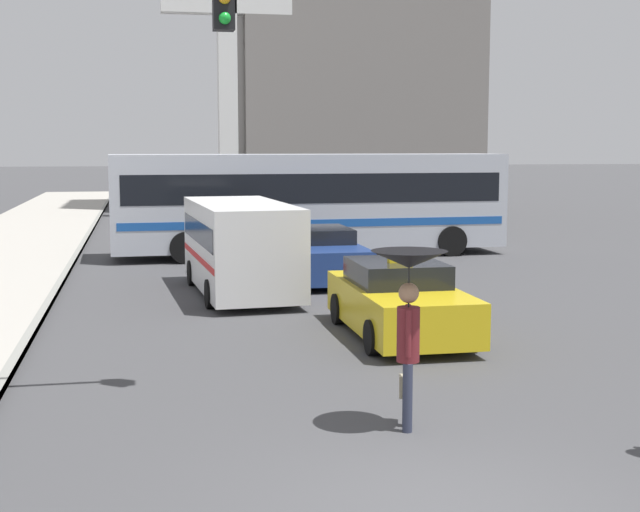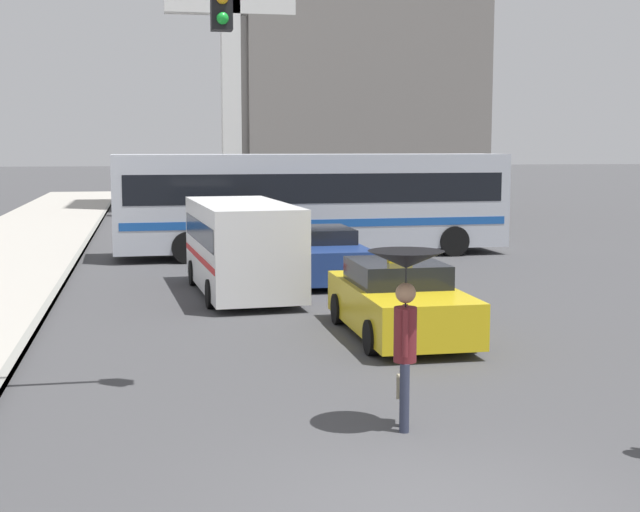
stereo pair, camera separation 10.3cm
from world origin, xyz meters
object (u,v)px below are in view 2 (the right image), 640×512
Objects in this scene: sedan_red at (321,255)px; traffic_light at (46,86)px; taxi at (399,301)px; pedestrian_with_umbrella at (406,291)px; ambulance_van at (241,243)px; city_bus at (312,199)px; monument_cross at (231,51)px.

sedan_red is 0.77× the size of traffic_light.
pedestrian_with_umbrella is (-1.44, -5.27, 1.09)m from taxi.
ambulance_van is 0.45× the size of city_bus.
taxi is at bearing 90.47° from sedan_red.
sedan_red is at bearing -89.12° from monument_cross.
sedan_red is 0.38× the size of city_bus.
sedan_red is at bearing 61.56° from traffic_light.
city_bus is 17.71m from pedestrian_with_umbrella.
sedan_red is 12.53m from pedestrian_with_umbrella.
city_bus is at bearing -93.06° from taxi.
pedestrian_with_umbrella is at bearing 83.63° from sedan_red.
ambulance_van is 7.73m from city_bus.
city_bus is 17.15m from monument_cross.
city_bus is (0.66, 12.31, 1.14)m from taxi.
monument_cross is at bearing -177.67° from city_bus.
monument_cross reaches higher than taxi.
pedestrian_with_umbrella is 0.16× the size of monument_cross.
monument_cross reaches higher than pedestrian_with_umbrella.
city_bus is (0.72, 5.18, 1.14)m from sedan_red.
taxi reaches higher than sedan_red.
sedan_red is 3.04m from ambulance_van.
traffic_light is at bearing 61.56° from sedan_red.
pedestrian_with_umbrella is 0.36× the size of traffic_light.
ambulance_van is 9.73m from traffic_light.
city_bus is (3.01, 7.10, 0.59)m from ambulance_van.
ambulance_van reaches higher than sedan_red.
monument_cross is (1.06, 33.52, 6.30)m from pedestrian_with_umbrella.
traffic_light is at bearing 64.80° from ambulance_van.
taxi is 5.58m from pedestrian_with_umbrella.
taxi is at bearing 0.70° from pedestrian_with_umbrella.
monument_cross is (-1.04, 15.94, 6.24)m from city_bus.
pedestrian_with_umbrella is 34.13m from monument_cross.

